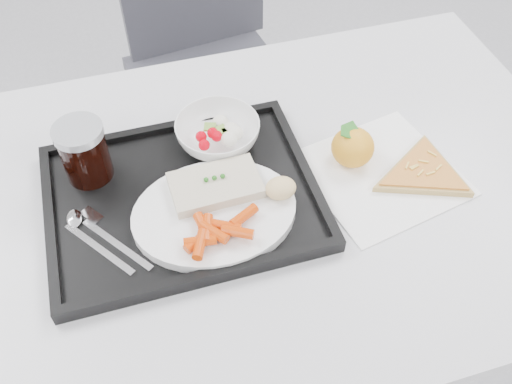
% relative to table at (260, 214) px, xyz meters
% --- Properties ---
extents(table, '(1.20, 0.80, 0.75)m').
position_rel_table_xyz_m(table, '(0.00, 0.00, 0.00)').
color(table, silver).
rests_on(table, ground).
extents(chair, '(0.47, 0.47, 0.93)m').
position_rel_table_xyz_m(chair, '(0.06, 0.74, -0.15)').
color(chair, '#34343B').
rests_on(chair, ground).
extents(tray, '(0.45, 0.35, 0.03)m').
position_rel_table_xyz_m(tray, '(-0.13, 0.01, 0.08)').
color(tray, black).
rests_on(tray, table).
extents(dinner_plate, '(0.27, 0.27, 0.02)m').
position_rel_table_xyz_m(dinner_plate, '(-0.09, -0.05, 0.09)').
color(dinner_plate, white).
rests_on(dinner_plate, tray).
extents(fish_fillet, '(0.15, 0.09, 0.03)m').
position_rel_table_xyz_m(fish_fillet, '(-0.08, -0.00, 0.11)').
color(fish_fillet, beige).
rests_on(fish_fillet, dinner_plate).
extents(bread_roll, '(0.06, 0.06, 0.03)m').
position_rel_table_xyz_m(bread_roll, '(0.02, -0.05, 0.12)').
color(bread_roll, '#E8C887').
rests_on(bread_roll, dinner_plate).
extents(salad_bowl, '(0.15, 0.15, 0.05)m').
position_rel_table_xyz_m(salad_bowl, '(-0.04, 0.12, 0.11)').
color(salad_bowl, white).
rests_on(salad_bowl, tray).
extents(cola_glass, '(0.08, 0.08, 0.11)m').
position_rel_table_xyz_m(cola_glass, '(-0.27, 0.11, 0.14)').
color(cola_glass, black).
rests_on(cola_glass, tray).
extents(cutlery, '(0.13, 0.16, 0.01)m').
position_rel_table_xyz_m(cutlery, '(-0.28, -0.03, 0.08)').
color(cutlery, silver).
rests_on(cutlery, tray).
extents(napkin, '(0.29, 0.28, 0.00)m').
position_rel_table_xyz_m(napkin, '(0.22, -0.03, 0.07)').
color(napkin, white).
rests_on(napkin, table).
extents(tangerine, '(0.09, 0.09, 0.07)m').
position_rel_table_xyz_m(tangerine, '(0.18, 0.02, 0.10)').
color(tangerine, orange).
rests_on(tangerine, napkin).
extents(pizza_slice, '(0.22, 0.22, 0.02)m').
position_rel_table_xyz_m(pizza_slice, '(0.29, -0.05, 0.08)').
color(pizza_slice, '#DBB472').
rests_on(pizza_slice, napkin).
extents(carrot_pile, '(0.13, 0.09, 0.02)m').
position_rel_table_xyz_m(carrot_pile, '(-0.10, -0.10, 0.11)').
color(carrot_pile, '#CC3C07').
rests_on(carrot_pile, dinner_plate).
extents(salad_contents, '(0.09, 0.08, 0.02)m').
position_rel_table_xyz_m(salad_contents, '(-0.03, 0.11, 0.12)').
color(salad_contents, '#C4000E').
rests_on(salad_contents, salad_bowl).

